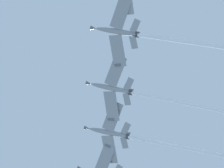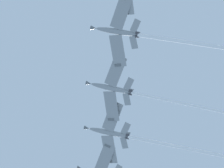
# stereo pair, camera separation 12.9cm
# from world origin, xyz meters

# --- Properties ---
(jet_inner_left) EXTENTS (27.39, 42.14, 15.76)m
(jet_inner_left) POSITION_xyz_m (-12.60, -6.16, 130.46)
(jet_inner_left) COLOR gray
(jet_centre) EXTENTS (24.96, 39.71, 14.98)m
(jet_centre) POSITION_xyz_m (4.38, -9.46, 132.11)
(jet_centre) COLOR gray
(jet_inner_right) EXTENTS (26.90, 41.67, 14.54)m
(jet_inner_right) POSITION_xyz_m (14.64, -19.62, 131.54)
(jet_inner_right) COLOR gray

